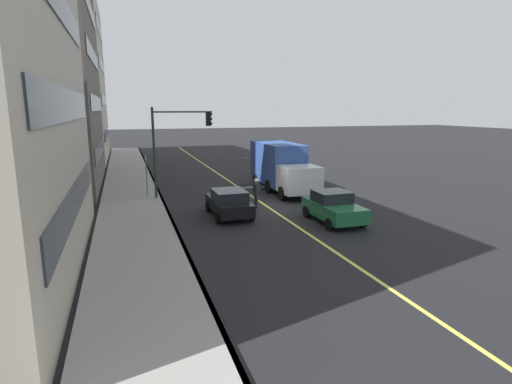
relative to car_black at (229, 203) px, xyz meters
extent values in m
plane|color=black|center=(1.56, -2.73, -0.76)|extent=(200.00, 200.00, 0.00)
cube|color=gray|center=(1.56, 4.95, -0.69)|extent=(80.00, 3.80, 0.15)
cube|color=slate|center=(1.56, 3.14, -0.69)|extent=(80.00, 0.16, 0.15)
cube|color=#D8CC4C|center=(1.56, -2.73, -0.75)|extent=(80.00, 0.16, 0.01)
cube|color=#262D38|center=(-5.48, 7.02, 1.87)|extent=(13.38, 0.06, 1.10)
cube|color=#262D38|center=(-5.48, 7.02, 5.15)|extent=(13.38, 0.06, 1.10)
cube|color=#262D38|center=(-5.48, 7.02, 8.44)|extent=(13.38, 0.06, 1.10)
cube|color=#56514C|center=(12.73, 12.66, 7.12)|extent=(15.52, 11.21, 15.75)
cube|color=#262D38|center=(12.73, 7.02, 1.98)|extent=(13.04, 0.06, 1.10)
cube|color=#262D38|center=(12.73, 7.02, 5.40)|extent=(13.04, 0.06, 1.10)
cube|color=#262D38|center=(12.73, 7.02, 8.83)|extent=(13.04, 0.06, 1.10)
cube|color=#262D38|center=(12.73, 7.02, 12.25)|extent=(13.04, 0.06, 1.10)
cube|color=#B2A893|center=(29.56, 12.80, 7.82)|extent=(16.31, 11.49, 17.16)
cube|color=#262D38|center=(29.56, 7.02, 2.22)|extent=(13.70, 0.06, 1.10)
cube|color=#262D38|center=(29.56, 7.02, 5.95)|extent=(13.70, 0.06, 1.10)
cube|color=#262D38|center=(29.56, 7.02, 9.68)|extent=(13.70, 0.06, 1.10)
cube|color=#262D38|center=(29.56, 7.02, 13.41)|extent=(13.70, 0.06, 1.10)
cube|color=black|center=(0.04, 0.00, -0.14)|extent=(4.03, 1.81, 0.64)
cube|color=black|center=(-0.12, 0.00, 0.44)|extent=(2.05, 1.66, 0.53)
cylinder|color=black|center=(1.37, 0.88, -0.46)|extent=(0.60, 0.22, 0.60)
cylinder|color=black|center=(1.37, -0.88, -0.46)|extent=(0.60, 0.22, 0.60)
cylinder|color=black|center=(-1.29, 0.88, -0.46)|extent=(0.60, 0.22, 0.60)
cylinder|color=black|center=(-1.29, -0.88, -0.46)|extent=(0.60, 0.22, 0.60)
cube|color=#1E6038|center=(-2.83, -4.86, -0.10)|extent=(3.93, 1.87, 0.72)
cube|color=black|center=(-2.56, -4.86, 0.54)|extent=(1.61, 1.72, 0.57)
cylinder|color=black|center=(-4.13, -5.77, -0.46)|extent=(0.60, 0.22, 0.60)
cylinder|color=black|center=(-4.13, -3.94, -0.46)|extent=(0.60, 0.22, 0.60)
cylinder|color=black|center=(-1.53, -5.77, -0.46)|extent=(0.60, 0.22, 0.60)
cylinder|color=black|center=(-1.53, -3.94, -0.46)|extent=(0.60, 0.22, 0.60)
cube|color=silver|center=(2.78, -5.38, 0.54)|extent=(2.21, 2.42, 1.71)
cube|color=#2D4C93|center=(6.79, -5.38, 1.13)|extent=(5.52, 2.42, 2.89)
cylinder|color=black|center=(2.78, -6.54, -0.31)|extent=(0.90, 0.28, 0.90)
cylinder|color=black|center=(2.78, -4.22, -0.31)|extent=(0.90, 0.28, 0.90)
cylinder|color=black|center=(8.17, -6.54, -0.31)|extent=(0.90, 0.28, 0.90)
cylinder|color=black|center=(8.17, -4.22, -0.31)|extent=(0.90, 0.28, 0.90)
cylinder|color=black|center=(5.41, -6.54, -0.31)|extent=(0.90, 0.28, 0.90)
cylinder|color=black|center=(5.41, -4.22, -0.31)|extent=(0.90, 0.28, 0.90)
cylinder|color=#383838|center=(1.24, -2.01, -0.33)|extent=(0.16, 0.16, 0.87)
cylinder|color=#383838|center=(1.47, -1.98, -0.33)|extent=(0.16, 0.16, 0.87)
cube|color=#262628|center=(1.35, -2.00, 0.43)|extent=(0.44, 0.28, 0.65)
sphere|color=tan|center=(1.35, -2.00, 0.88)|extent=(0.24, 0.24, 0.24)
cube|color=black|center=(1.38, -2.16, 0.47)|extent=(0.28, 0.19, 0.34)
cylinder|color=#1E3823|center=(5.41, 3.46, 2.18)|extent=(0.16, 0.16, 5.88)
cylinder|color=#1E3823|center=(5.41, 1.57, 4.81)|extent=(0.10, 3.77, 0.10)
cube|color=black|center=(5.41, -0.06, 4.36)|extent=(0.28, 0.30, 0.90)
sphere|color=red|center=(5.41, -0.24, 4.66)|extent=(0.18, 0.18, 0.18)
sphere|color=#392905|center=(5.41, -0.24, 4.36)|extent=(0.18, 0.18, 0.18)
sphere|color=black|center=(5.41, -0.24, 4.06)|extent=(0.18, 0.18, 0.18)
cylinder|color=slate|center=(6.34, 3.96, 0.65)|extent=(0.08, 0.08, 2.83)
cube|color=white|center=(6.34, 3.98, 1.87)|extent=(0.60, 0.02, 0.20)
cube|color=#DB5919|center=(6.34, 3.98, 1.52)|extent=(0.44, 0.02, 0.28)
camera|label=1|loc=(-21.21, 5.30, 5.02)|focal=28.88mm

